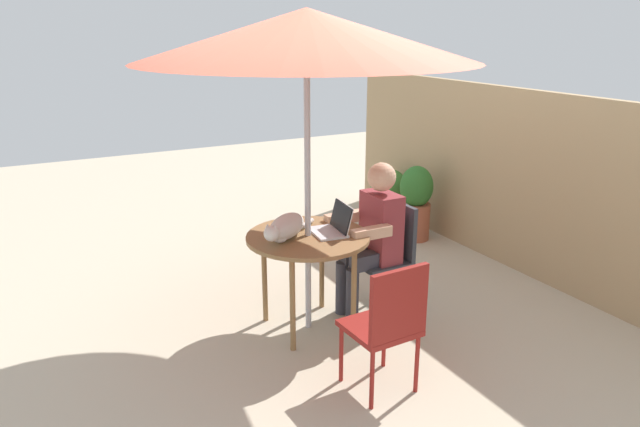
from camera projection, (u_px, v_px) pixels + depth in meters
ground_plane at (308, 326)px, 4.52m from camera, size 14.00×14.00×0.00m
fence_back at (533, 185)px, 5.28m from camera, size 5.44×0.08×1.67m
patio_table at (308, 245)px, 4.32m from camera, size 0.90×0.90×0.75m
patio_umbrella at (307, 35)px, 3.87m from camera, size 2.31×2.31×2.31m
chair_occupied at (389, 248)px, 4.69m from camera, size 0.40×0.40×0.88m
chair_empty at (388, 320)px, 3.56m from camera, size 0.42×0.42×0.88m
person_seated at (373, 231)px, 4.57m from camera, size 0.48×0.48×1.22m
laptop at (335, 224)px, 4.33m from camera, size 0.33×0.29×0.21m
cat at (285, 228)px, 4.20m from camera, size 0.42×0.55×0.17m
potted_plant_near_fence at (416, 201)px, 6.25m from camera, size 0.35×0.35×0.80m
potted_plant_by_chair at (389, 195)px, 6.81m from camera, size 0.43×0.43×0.63m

